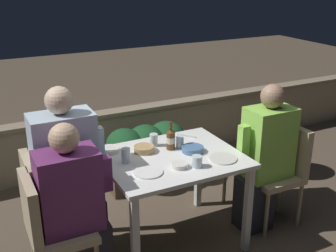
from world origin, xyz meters
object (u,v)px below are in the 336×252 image
Objects in this scene: person_green_blouse at (264,158)px; chair_left_far at (46,200)px; person_blue_shirt at (71,176)px; beer_bottle at (171,139)px; person_purple_stripe at (76,207)px; chair_left_near at (47,224)px; chair_right_near at (281,164)px; potted_plant at (269,133)px; chair_right_far at (262,153)px.

chair_left_far is at bearing 169.76° from person_green_blouse.
beer_bottle is at bearing -3.67° from person_blue_shirt.
person_purple_stripe is 0.96× the size of person_green_blouse.
chair_left_near is 0.72× the size of person_purple_stripe.
person_green_blouse is (-0.19, -0.00, 0.10)m from chair_right_near.
potted_plant is at bearing 16.56° from chair_left_near.
chair_right_near is (1.93, 0.00, 0.00)m from chair_left_near.
person_purple_stripe is 1.73m from chair_right_near.
chair_right_far is 0.65m from potted_plant.
person_blue_shirt reaches higher than person_purple_stripe.
chair_right_near is at bearing -9.21° from chair_left_far.
person_purple_stripe is at bearing -171.57° from chair_right_far.
person_green_blouse reaches higher than chair_left_near.
person_purple_stripe reaches higher than chair_left_far.
person_green_blouse reaches higher than beer_bottle.
person_purple_stripe is 0.89× the size of person_blue_shirt.
beer_bottle reaches higher than chair_left_near.
chair_right_far is at bearing -1.41° from chair_left_far.
chair_left_far is 1.88m from chair_right_far.
chair_left_near is 0.31m from chair_left_far.
person_green_blouse is 0.34m from chair_right_far.
person_purple_stripe is 0.90m from beer_bottle.
person_purple_stripe is 1.58× the size of potted_plant.
person_purple_stripe is 1.54m from person_green_blouse.
person_blue_shirt is at bearing 51.41° from chair_left_near.
chair_left_far and chair_right_near have the same top height.
person_green_blouse is 1.64× the size of potted_plant.
person_green_blouse is at bearing -180.00° from chair_right_near.
potted_plant is (2.15, 0.41, -0.21)m from person_blue_shirt.
chair_right_near is 1.00× the size of chair_right_far.
person_purple_stripe is at bearing -180.00° from chair_right_near.
beer_bottle reaches higher than chair_right_far.
person_blue_shirt is at bearing -0.00° from chair_left_far.
person_purple_stripe is 1.38× the size of chair_left_far.
person_blue_shirt is (0.19, -0.00, 0.15)m from chair_left_far.
chair_right_far reaches higher than potted_plant.
chair_left_far is 0.70× the size of person_green_blouse.
chair_left_near is at bearing -180.00° from person_green_blouse.
beer_bottle is at bearing 17.09° from person_purple_stripe.
person_green_blouse is (1.73, 0.00, 0.10)m from chair_left_near.
chair_left_near is 1.00× the size of chair_right_far.
chair_right_near is at bearing 0.00° from person_purple_stripe.
person_green_blouse is at bearing 0.00° from person_purple_stripe.
person_green_blouse is 5.42× the size of beer_bottle.
person_purple_stripe reaches higher than chair_left_near.
potted_plant is at bearing 47.24° from person_green_blouse.
person_green_blouse is 0.79m from beer_bottle.
potted_plant is (2.20, 0.71, -0.13)m from person_purple_stripe.
chair_right_near is (1.68, -0.30, -0.15)m from person_blue_shirt.
person_purple_stripe reaches higher than chair_right_near.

